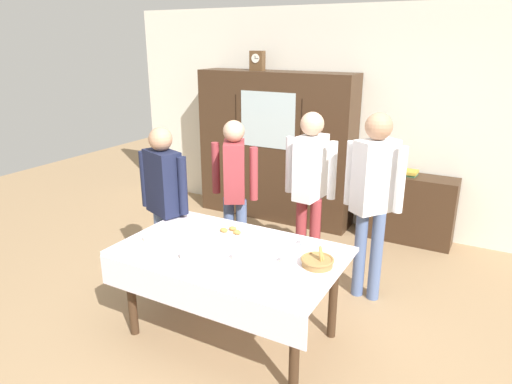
# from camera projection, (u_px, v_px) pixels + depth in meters

# --- Properties ---
(ground_plane) EXTENTS (12.00, 12.00, 0.00)m
(ground_plane) POSITION_uv_depth(u_px,v_px,m) (245.00, 322.00, 3.93)
(ground_plane) COLOR #997A56
(ground_plane) RESTS_ON ground
(back_wall) EXTENTS (6.40, 0.10, 2.70)m
(back_wall) POSITION_uv_depth(u_px,v_px,m) (351.00, 120.00, 5.70)
(back_wall) COLOR silver
(back_wall) RESTS_ON ground
(dining_table) EXTENTS (1.71, 1.03, 0.77)m
(dining_table) POSITION_uv_depth(u_px,v_px,m) (229.00, 263.00, 3.52)
(dining_table) COLOR #3D2819
(dining_table) RESTS_ON ground
(wall_cabinet) EXTENTS (2.08, 0.46, 1.93)m
(wall_cabinet) POSITION_uv_depth(u_px,v_px,m) (275.00, 147.00, 5.99)
(wall_cabinet) COLOR #3D2819
(wall_cabinet) RESTS_ON ground
(mantel_clock) EXTENTS (0.18, 0.11, 0.24)m
(mantel_clock) POSITION_uv_depth(u_px,v_px,m) (257.00, 61.00, 5.77)
(mantel_clock) COLOR brown
(mantel_clock) RESTS_ON wall_cabinet
(bookshelf_low) EXTENTS (1.07, 0.35, 0.81)m
(bookshelf_low) POSITION_uv_depth(u_px,v_px,m) (407.00, 208.00, 5.42)
(bookshelf_low) COLOR #3D2819
(bookshelf_low) RESTS_ON ground
(book_stack) EXTENTS (0.15, 0.20, 0.06)m
(book_stack) POSITION_uv_depth(u_px,v_px,m) (411.00, 173.00, 5.28)
(book_stack) COLOR #3D754C
(book_stack) RESTS_ON bookshelf_low
(tea_cup_mid_left) EXTENTS (0.13, 0.13, 0.06)m
(tea_cup_mid_left) POSITION_uv_depth(u_px,v_px,m) (237.00, 257.00, 3.34)
(tea_cup_mid_left) COLOR white
(tea_cup_mid_left) RESTS_ON dining_table
(tea_cup_far_left) EXTENTS (0.13, 0.13, 0.06)m
(tea_cup_far_left) POSITION_uv_depth(u_px,v_px,m) (148.00, 238.00, 3.65)
(tea_cup_far_left) COLOR white
(tea_cup_far_left) RESTS_ON dining_table
(tea_cup_back_edge) EXTENTS (0.13, 0.13, 0.06)m
(tea_cup_back_edge) POSITION_uv_depth(u_px,v_px,m) (305.00, 243.00, 3.58)
(tea_cup_back_edge) COLOR white
(tea_cup_back_edge) RESTS_ON dining_table
(tea_cup_mid_right) EXTENTS (0.13, 0.13, 0.06)m
(tea_cup_mid_right) POSITION_uv_depth(u_px,v_px,m) (286.00, 260.00, 3.29)
(tea_cup_mid_right) COLOR white
(tea_cup_mid_right) RESTS_ON dining_table
(tea_cup_near_left) EXTENTS (0.13, 0.13, 0.06)m
(tea_cup_near_left) POSITION_uv_depth(u_px,v_px,m) (185.00, 256.00, 3.35)
(tea_cup_near_left) COLOR white
(tea_cup_near_left) RESTS_ON dining_table
(bread_basket) EXTENTS (0.24, 0.24, 0.16)m
(bread_basket) POSITION_uv_depth(u_px,v_px,m) (317.00, 261.00, 3.26)
(bread_basket) COLOR #9E7542
(bread_basket) RESTS_ON dining_table
(pastry_plate) EXTENTS (0.28, 0.28, 0.05)m
(pastry_plate) POSITION_uv_depth(u_px,v_px,m) (230.00, 233.00, 3.79)
(pastry_plate) COLOR white
(pastry_plate) RESTS_ON dining_table
(spoon_front_edge) EXTENTS (0.12, 0.02, 0.01)m
(spoon_front_edge) POSITION_uv_depth(u_px,v_px,m) (203.00, 268.00, 3.22)
(spoon_front_edge) COLOR silver
(spoon_front_edge) RESTS_ON dining_table
(spoon_back_edge) EXTENTS (0.12, 0.02, 0.01)m
(spoon_back_edge) POSITION_uv_depth(u_px,v_px,m) (190.00, 249.00, 3.52)
(spoon_back_edge) COLOR silver
(spoon_back_edge) RESTS_ON dining_table
(spoon_far_right) EXTENTS (0.12, 0.02, 0.01)m
(spoon_far_right) POSITION_uv_depth(u_px,v_px,m) (211.00, 258.00, 3.38)
(spoon_far_right) COLOR silver
(spoon_far_right) RESTS_ON dining_table
(person_near_right_end) EXTENTS (0.52, 0.41, 1.57)m
(person_near_right_end) POSITION_uv_depth(u_px,v_px,m) (235.00, 182.00, 4.56)
(person_near_right_end) COLOR slate
(person_near_right_end) RESTS_ON ground
(person_by_cabinet) EXTENTS (0.52, 0.38, 1.67)m
(person_by_cabinet) POSITION_uv_depth(u_px,v_px,m) (310.00, 179.00, 4.43)
(person_by_cabinet) COLOR #933338
(person_by_cabinet) RESTS_ON ground
(person_behind_table_right) EXTENTS (0.52, 0.31, 1.58)m
(person_behind_table_right) POSITION_uv_depth(u_px,v_px,m) (164.00, 195.00, 4.19)
(person_behind_table_right) COLOR slate
(person_behind_table_right) RESTS_ON ground
(person_beside_shelf) EXTENTS (0.52, 0.41, 1.73)m
(person_beside_shelf) POSITION_uv_depth(u_px,v_px,m) (373.00, 189.00, 3.99)
(person_beside_shelf) COLOR slate
(person_beside_shelf) RESTS_ON ground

